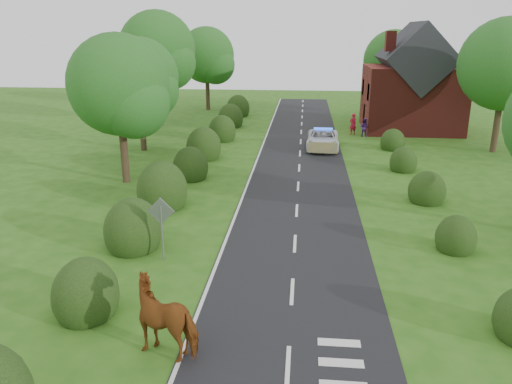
# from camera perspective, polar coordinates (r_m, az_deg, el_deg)

# --- Properties ---
(ground) EXTENTS (120.00, 120.00, 0.00)m
(ground) POSITION_cam_1_polar(r_m,az_deg,el_deg) (17.23, 4.15, -11.31)
(ground) COLOR #295B15
(road) EXTENTS (6.00, 70.00, 0.02)m
(road) POSITION_cam_1_polar(r_m,az_deg,el_deg) (31.19, 4.93, 2.27)
(road) COLOR black
(road) RESTS_ON ground
(road_markings) EXTENTS (4.96, 70.00, 0.01)m
(road_markings) POSITION_cam_1_polar(r_m,az_deg,el_deg) (29.25, 1.73, 1.29)
(road_markings) COLOR white
(road_markings) RESTS_ON road
(hedgerow_left) EXTENTS (2.75, 50.41, 3.00)m
(hedgerow_left) POSITION_cam_1_polar(r_m,az_deg,el_deg) (28.61, -8.29, 2.24)
(hedgerow_left) COLOR black
(hedgerow_left) RESTS_ON ground
(hedgerow_right) EXTENTS (2.10, 45.78, 2.10)m
(hedgerow_right) POSITION_cam_1_polar(r_m,az_deg,el_deg) (28.13, 18.40, 0.79)
(hedgerow_right) COLOR black
(hedgerow_right) RESTS_ON ground
(tree_left_a) EXTENTS (5.74, 5.60, 8.38)m
(tree_left_a) POSITION_cam_1_polar(r_m,az_deg,el_deg) (28.85, -15.02, 11.26)
(tree_left_a) COLOR #332316
(tree_left_a) RESTS_ON ground
(tree_left_b) EXTENTS (5.74, 5.60, 8.07)m
(tree_left_b) POSITION_cam_1_polar(r_m,az_deg,el_deg) (36.89, -12.90, 12.29)
(tree_left_b) COLOR #332316
(tree_left_b) RESTS_ON ground
(tree_left_c) EXTENTS (6.97, 6.80, 10.22)m
(tree_left_c) POSITION_cam_1_polar(r_m,az_deg,el_deg) (46.73, -10.90, 15.35)
(tree_left_c) COLOR #332316
(tree_left_c) RESTS_ON ground
(tree_left_d) EXTENTS (6.15, 6.00, 8.89)m
(tree_left_d) POSITION_cam_1_polar(r_m,az_deg,el_deg) (55.94, -5.41, 15.04)
(tree_left_d) COLOR #332316
(tree_left_d) RESTS_ON ground
(tree_right_b) EXTENTS (6.56, 6.40, 9.40)m
(tree_right_b) POSITION_cam_1_polar(r_m,az_deg,el_deg) (39.54, 27.06, 12.48)
(tree_right_b) COLOR #332316
(tree_right_b) RESTS_ON ground
(tree_right_c) EXTENTS (6.15, 6.00, 8.58)m
(tree_right_c) POSITION_cam_1_polar(r_m,az_deg,el_deg) (53.74, 15.71, 14.05)
(tree_right_c) COLOR #332316
(tree_right_c) RESTS_ON ground
(road_sign) EXTENTS (1.06, 0.08, 2.53)m
(road_sign) POSITION_cam_1_polar(r_m,az_deg,el_deg) (19.06, -10.78, -3.14)
(road_sign) COLOR gray
(road_sign) RESTS_ON ground
(house) EXTENTS (8.00, 7.40, 9.17)m
(house) POSITION_cam_1_polar(r_m,az_deg,el_deg) (46.21, 17.45, 11.42)
(house) COLOR maroon
(house) RESTS_ON ground
(cow) EXTENTS (2.73, 1.91, 1.75)m
(cow) POSITION_cam_1_polar(r_m,az_deg,el_deg) (14.25, -9.92, -14.27)
(cow) COLOR #632913
(cow) RESTS_ON ground
(police_van) EXTENTS (2.51, 5.17, 1.55)m
(police_van) POSITION_cam_1_polar(r_m,az_deg,el_deg) (37.68, 7.64, 6.00)
(police_van) COLOR silver
(police_van) RESTS_ON ground
(pedestrian_red) EXTENTS (0.78, 0.71, 1.80)m
(pedestrian_red) POSITION_cam_1_polar(r_m,az_deg,el_deg) (43.23, 11.01, 7.63)
(pedestrian_red) COLOR #B91330
(pedestrian_red) RESTS_ON ground
(pedestrian_purple) EXTENTS (0.93, 0.86, 1.54)m
(pedestrian_purple) POSITION_cam_1_polar(r_m,az_deg,el_deg) (42.62, 12.26, 7.23)
(pedestrian_purple) COLOR #4E216D
(pedestrian_purple) RESTS_ON ground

